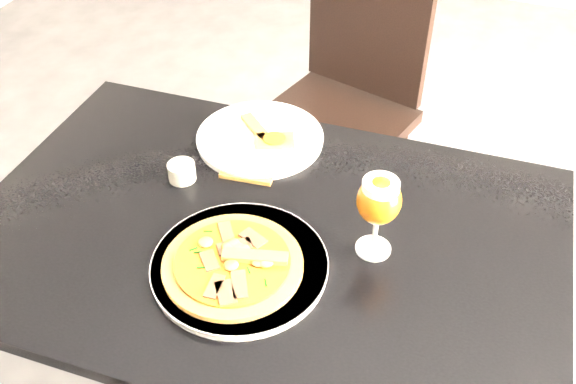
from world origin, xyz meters
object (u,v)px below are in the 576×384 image
at_px(dining_table, 263,260).
at_px(pizza, 233,263).
at_px(beer_glass, 379,201).
at_px(chair_far, 342,102).

distance_m(dining_table, pizza, 0.17).
relative_size(dining_table, beer_glass, 6.92).
xyz_separation_m(chair_far, pizza, (0.07, -0.97, 0.25)).
bearing_deg(pizza, beer_glass, 33.41).
bearing_deg(dining_table, chair_far, 93.04).
distance_m(dining_table, chair_far, 0.86).
bearing_deg(chair_far, beer_glass, -54.86).
height_order(dining_table, beer_glass, beer_glass).
bearing_deg(beer_glass, dining_table, -173.72).
xyz_separation_m(dining_table, chair_far, (-0.07, 0.85, -0.14)).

